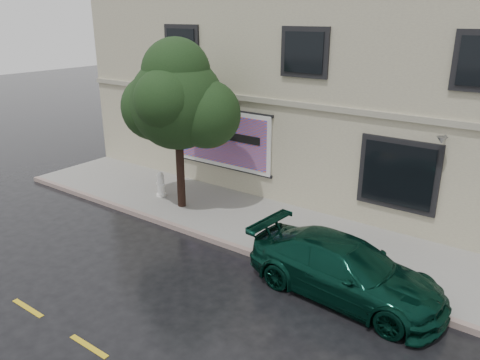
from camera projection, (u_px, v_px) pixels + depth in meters
The scene contains 9 objects.
ground at pixel (202, 273), 12.03m from camera, with size 90.00×90.00×0.00m, color black.
sidewalk at pixel (270, 227), 14.48m from camera, with size 20.00×3.50×0.15m, color gray.
curb at pixel (237, 248), 13.14m from camera, with size 20.00×0.18×0.16m, color gray.
road_marking at pixel (89, 346), 9.36m from camera, with size 19.00×0.12×0.01m, color gold.
building at pixel (354, 92), 17.71m from camera, with size 20.00×8.12×7.00m.
billboard at pixel (222, 138), 16.86m from camera, with size 4.30×0.16×2.20m.
car at pixel (345, 269), 10.86m from camera, with size 2.08×4.70×1.37m, color #072E22.
street_tree at pixel (177, 103), 14.70m from camera, with size 2.98×2.98×5.00m.
fire_hydrant at pixel (161, 184), 16.60m from camera, with size 0.37×0.34×0.89m.
Camera 1 is at (6.98, -7.95, 6.28)m, focal length 35.00 mm.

